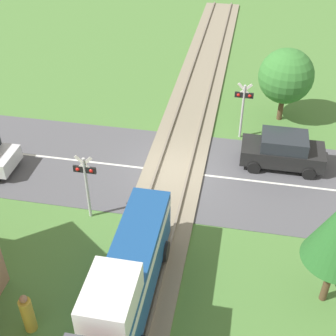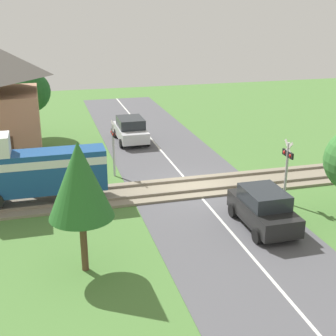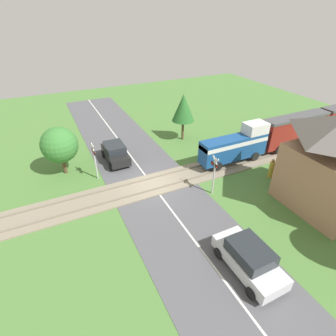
{
  "view_description": "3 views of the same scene",
  "coord_description": "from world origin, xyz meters",
  "px_view_note": "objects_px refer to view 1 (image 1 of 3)",
  "views": [
    {
      "loc": [
        -2.95,
        16.77,
        13.15
      ],
      "look_at": [
        0.0,
        1.31,
        1.2
      ],
      "focal_mm": 50.0,
      "sensor_mm": 36.0,
      "label": 1
    },
    {
      "loc": [
        -20.72,
        6.9,
        8.81
      ],
      "look_at": [
        0.0,
        1.31,
        1.2
      ],
      "focal_mm": 50.0,
      "sensor_mm": 36.0,
      "label": 2
    },
    {
      "loc": [
        15.21,
        -6.07,
        11.57
      ],
      "look_at": [
        0.0,
        1.31,
        1.2
      ],
      "focal_mm": 28.0,
      "sensor_mm": 36.0,
      "label": 3
    }
  ],
  "objects_px": {
    "crossing_signal_west_approach": "(243,103)",
    "pedestrian_by_station": "(28,314)",
    "crossing_signal_east_approach": "(86,179)",
    "car_near_crossing": "(283,150)"
  },
  "relations": [
    {
      "from": "crossing_signal_east_approach",
      "to": "pedestrian_by_station",
      "type": "distance_m",
      "value": 5.52
    },
    {
      "from": "crossing_signal_east_approach",
      "to": "pedestrian_by_station",
      "type": "bearing_deg",
      "value": 87.88
    },
    {
      "from": "car_near_crossing",
      "to": "crossing_signal_east_approach",
      "type": "relative_size",
      "value": 1.25
    },
    {
      "from": "crossing_signal_west_approach",
      "to": "crossing_signal_east_approach",
      "type": "distance_m",
      "value": 9.01
    },
    {
      "from": "crossing_signal_west_approach",
      "to": "crossing_signal_east_approach",
      "type": "xyz_separation_m",
      "value": [
        5.6,
        7.06,
        0.0
      ]
    },
    {
      "from": "car_near_crossing",
      "to": "pedestrian_by_station",
      "type": "xyz_separation_m",
      "value": [
        7.83,
        10.35,
        -0.12
      ]
    },
    {
      "from": "car_near_crossing",
      "to": "pedestrian_by_station",
      "type": "height_order",
      "value": "car_near_crossing"
    },
    {
      "from": "crossing_signal_east_approach",
      "to": "pedestrian_by_station",
      "type": "xyz_separation_m",
      "value": [
        0.2,
        5.38,
        -1.21
      ]
    },
    {
      "from": "crossing_signal_east_approach",
      "to": "pedestrian_by_station",
      "type": "relative_size",
      "value": 1.88
    },
    {
      "from": "crossing_signal_west_approach",
      "to": "pedestrian_by_station",
      "type": "distance_m",
      "value": 13.78
    }
  ]
}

